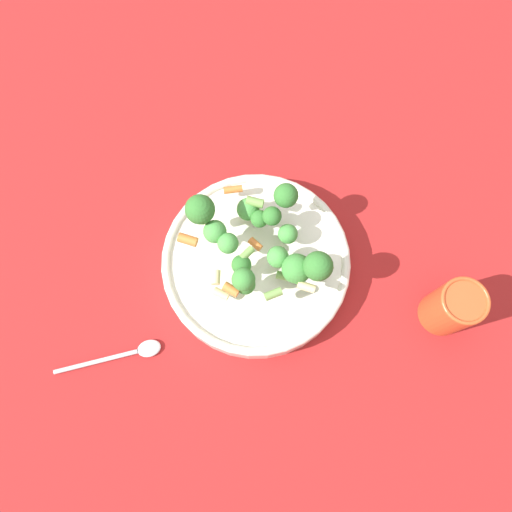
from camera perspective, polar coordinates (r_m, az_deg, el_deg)
ground_plane at (r=0.81m, az=0.00°, el=-1.31°), size 3.00×3.00×0.00m
bowl at (r=0.78m, az=0.00°, el=-0.82°), size 0.29×0.29×0.05m
pasta_salad at (r=0.72m, az=0.50°, el=1.59°), size 0.19×0.22×0.10m
cup at (r=0.79m, az=21.54°, el=-5.48°), size 0.07×0.07×0.10m
spoon at (r=0.80m, az=-14.43°, el=-10.76°), size 0.15×0.09×0.01m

